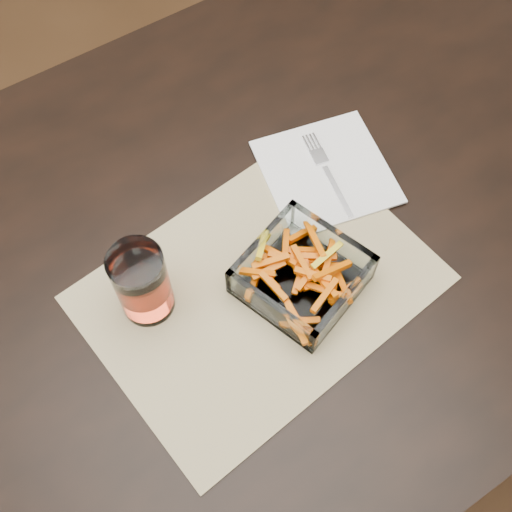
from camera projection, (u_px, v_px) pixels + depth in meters
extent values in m
plane|color=#331E0F|center=(261.00, 380.00, 1.59)|extent=(4.50, 4.50, 0.00)
cube|color=black|center=(264.00, 230.00, 0.94)|extent=(1.60, 0.90, 0.03)
cylinder|color=black|center=(421.00, 63.00, 1.60)|extent=(0.06, 0.06, 0.72)
cube|color=tan|center=(259.00, 288.00, 0.88)|extent=(0.48, 0.38, 0.00)
cube|color=white|center=(301.00, 282.00, 0.87)|extent=(0.18, 0.18, 0.01)
cube|color=white|center=(262.00, 247.00, 0.87)|extent=(0.14, 0.05, 0.06)
cube|color=white|center=(344.00, 304.00, 0.83)|extent=(0.14, 0.05, 0.06)
cube|color=white|center=(271.00, 311.00, 0.83)|extent=(0.05, 0.14, 0.06)
cube|color=white|center=(331.00, 240.00, 0.88)|extent=(0.05, 0.14, 0.06)
cylinder|color=white|center=(142.00, 283.00, 0.81)|extent=(0.07, 0.07, 0.12)
cylinder|color=#A82C18|center=(144.00, 288.00, 0.82)|extent=(0.06, 0.06, 0.08)
cube|color=white|center=(326.00, 171.00, 0.96)|extent=(0.22, 0.22, 0.00)
cube|color=silver|center=(337.00, 191.00, 0.94)|extent=(0.03, 0.10, 0.00)
cube|color=silver|center=(319.00, 156.00, 0.97)|extent=(0.03, 0.03, 0.00)
cube|color=silver|center=(306.00, 144.00, 0.98)|extent=(0.01, 0.03, 0.00)
cube|color=silver|center=(310.00, 143.00, 0.99)|extent=(0.01, 0.03, 0.00)
cube|color=silver|center=(313.00, 141.00, 0.99)|extent=(0.01, 0.03, 0.00)
cube|color=silver|center=(317.00, 140.00, 0.99)|extent=(0.01, 0.03, 0.00)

